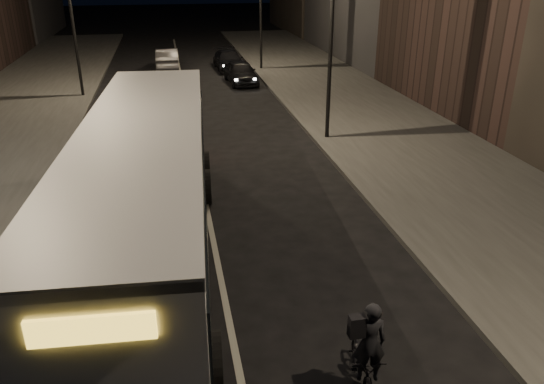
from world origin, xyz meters
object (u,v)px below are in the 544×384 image
streetlight_right_mid (326,9)px  cyclist_on_bicycle (365,359)px  car_mid (167,59)px  city_bus (147,190)px  car_near (241,72)px  car_far (229,60)px

streetlight_right_mid → cyclist_on_bicycle: 15.01m
car_mid → city_bus: bearing=88.9°
city_bus → cyclist_on_bicycle: size_ratio=7.07×
car_near → car_far: bearing=88.4°
cyclist_on_bicycle → car_near: cyclist_on_bicycle is taller
streetlight_right_mid → car_mid: 19.33m
car_mid → car_far: car_mid is taller
car_near → car_far: 4.59m
city_bus → car_near: city_bus is taller
car_far → car_mid: bearing=162.9°
cyclist_on_bicycle → car_mid: (-2.95, 31.61, 0.08)m
cyclist_on_bicycle → city_bus: bearing=133.5°
car_mid → car_far: bearing=165.8°
car_mid → streetlight_right_mid: bearing=109.7°
city_bus → car_mid: city_bus is taller
streetlight_right_mid → car_far: (-1.92, 16.62, -4.71)m
streetlight_right_mid → car_mid: size_ratio=1.87×
car_far → car_near: bearing=-89.8°
city_bus → streetlight_right_mid: bearing=54.9°
car_near → car_mid: 7.20m
car_far → city_bus: bearing=-103.4°
car_near → car_mid: size_ratio=0.95×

